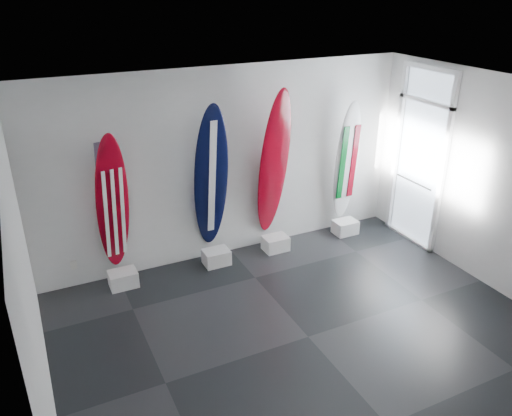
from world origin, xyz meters
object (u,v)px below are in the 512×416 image
surfboard_usa (113,204)px  surfboard_italy (347,162)px  surfboard_navy (211,179)px  surfboard_swiss (274,164)px

surfboard_usa → surfboard_italy: surfboard_italy is taller
surfboard_usa → surfboard_navy: bearing=-10.2°
surfboard_usa → surfboard_navy: size_ratio=0.89×
surfboard_usa → surfboard_swiss: surfboard_swiss is taller
surfboard_usa → surfboard_swiss: 2.52m
surfboard_swiss → surfboard_italy: bearing=-10.9°
surfboard_usa → surfboard_swiss: size_ratio=0.84×
surfboard_usa → surfboard_navy: (1.46, 0.00, 0.13)m
surfboard_italy → surfboard_swiss: bearing=177.3°
surfboard_usa → surfboard_italy: size_ratio=0.99×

